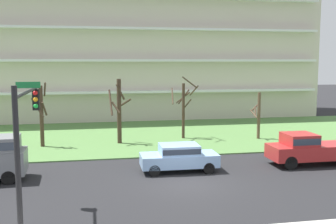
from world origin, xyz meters
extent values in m
plane|color=#232326|center=(0.00, 0.00, 0.00)|extent=(160.00, 160.00, 0.00)
cube|color=#547F42|center=(0.00, 14.00, 0.04)|extent=(80.00, 16.00, 0.08)
cube|color=beige|center=(0.00, 27.79, 7.95)|extent=(40.61, 11.57, 15.91)
cube|color=white|center=(0.00, 21.55, 3.18)|extent=(38.99, 0.90, 0.24)
cube|color=white|center=(0.00, 21.55, 6.36)|extent=(38.99, 0.90, 0.24)
cube|color=white|center=(0.00, 21.55, 9.55)|extent=(38.99, 0.90, 0.24)
cylinder|color=#423023|center=(-8.33, 10.75, 2.27)|extent=(0.29, 0.29, 4.54)
cylinder|color=#423023|center=(-8.53, 10.34, 2.97)|extent=(0.97, 0.57, 1.40)
cylinder|color=#423023|center=(-8.03, 10.82, 4.26)|extent=(0.30, 0.73, 1.05)
cylinder|color=#423023|center=(-8.09, 10.65, 2.86)|extent=(0.37, 0.63, 1.06)
cylinder|color=#423023|center=(-2.68, 10.92, 2.48)|extent=(0.33, 0.33, 4.97)
cylinder|color=#423023|center=(-2.59, 10.64, 4.01)|extent=(0.72, 0.36, 1.21)
cylinder|color=#423023|center=(-2.27, 11.39, 3.05)|extent=(1.08, 0.97, 0.83)
cylinder|color=#423023|center=(-2.94, 10.67, 2.83)|extent=(0.69, 0.70, 0.88)
cylinder|color=#423023|center=(-3.31, 10.86, 3.21)|extent=(0.28, 1.40, 1.87)
cylinder|color=#423023|center=(2.55, 12.00, 2.26)|extent=(0.23, 0.23, 4.53)
cylinder|color=#423023|center=(2.67, 12.41, 3.41)|extent=(0.93, 0.37, 1.23)
cylinder|color=#423023|center=(3.45, 12.09, 3.93)|extent=(0.29, 1.85, 0.94)
cylinder|color=#423023|center=(2.63, 12.54, 3.33)|extent=(1.17, 0.29, 0.96)
cylinder|color=#423023|center=(2.93, 12.20, 2.84)|extent=(0.52, 0.87, 0.86)
cylinder|color=#423023|center=(1.67, 12.14, 3.51)|extent=(0.40, 1.82, 1.23)
cylinder|color=#423023|center=(2.88, 11.37, 4.65)|extent=(1.35, 0.78, 0.94)
cylinder|color=brown|center=(8.46, 10.66, 1.91)|extent=(0.25, 0.25, 3.82)
cylinder|color=brown|center=(7.97, 10.57, 2.11)|extent=(0.28, 1.03, 0.60)
cylinder|color=brown|center=(8.18, 10.75, 2.35)|extent=(0.33, 0.66, 0.71)
cylinder|color=brown|center=(8.26, 11.00, 2.58)|extent=(0.78, 0.51, 0.52)
cube|color=#8CB2E0|center=(0.12, 2.50, 0.67)|extent=(4.43, 1.86, 0.70)
cube|color=#8CB2E0|center=(0.12, 2.50, 1.29)|extent=(2.22, 1.69, 0.55)
cube|color=#2D3847|center=(0.12, 2.50, 1.29)|extent=(2.18, 1.72, 0.30)
cylinder|color=black|center=(-1.43, 1.73, 0.32)|extent=(0.64, 0.23, 0.64)
cylinder|color=black|center=(-1.40, 3.31, 0.32)|extent=(0.64, 0.23, 0.64)
cylinder|color=black|center=(1.65, 1.69, 0.32)|extent=(0.64, 0.23, 0.64)
cylinder|color=black|center=(1.68, 3.27, 0.32)|extent=(0.64, 0.23, 0.64)
cylinder|color=black|center=(-9.02, 1.67, 0.36)|extent=(0.73, 0.24, 0.72)
cylinder|color=black|center=(-9.08, 3.45, 0.36)|extent=(0.73, 0.24, 0.72)
cube|color=#B22828|center=(8.48, 2.50, 0.82)|extent=(5.41, 2.02, 0.85)
cube|color=#B22828|center=(7.58, 2.50, 1.60)|extent=(1.81, 1.85, 0.70)
cube|color=#2D3847|center=(7.58, 2.50, 1.60)|extent=(1.77, 1.89, 0.38)
cylinder|color=black|center=(6.58, 1.62, 0.40)|extent=(0.80, 0.22, 0.80)
cylinder|color=black|center=(6.59, 3.40, 0.40)|extent=(0.80, 0.22, 0.80)
cylinder|color=black|center=(10.37, 3.38, 0.40)|extent=(0.80, 0.22, 0.80)
cylinder|color=black|center=(-7.10, -6.60, 2.77)|extent=(0.18, 0.18, 5.55)
cylinder|color=black|center=(-7.10, -3.95, 5.15)|extent=(0.12, 5.29, 0.12)
cube|color=black|center=(-7.10, -1.61, 4.65)|extent=(0.28, 0.28, 0.90)
sphere|color=red|center=(-7.10, -1.76, 4.95)|extent=(0.20, 0.20, 0.20)
sphere|color=#F2A519|center=(-7.10, -1.76, 4.67)|extent=(0.20, 0.20, 0.20)
sphere|color=green|center=(-7.10, -1.76, 4.39)|extent=(0.20, 0.20, 0.20)
cube|color=#197238|center=(-7.10, -3.69, 5.40)|extent=(0.90, 0.04, 0.24)
camera|label=1|loc=(-4.78, -19.84, 6.30)|focal=43.63mm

